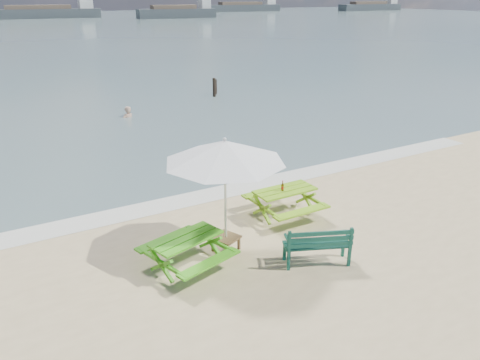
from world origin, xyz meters
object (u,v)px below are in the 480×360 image
picnic_table_right (284,203)px  swimmer (128,124)px  park_bench (317,252)px  side_table (226,243)px  picnic_table_left (187,253)px  beer_bottle (282,187)px  patio_umbrella (225,151)px

picnic_table_right → swimmer: bearing=91.4°
park_bench → swimmer: bearing=88.4°
side_table → picnic_table_left: bearing=-167.2°
park_bench → side_table: size_ratio=2.15×
picnic_table_right → beer_bottle: size_ratio=6.60×
picnic_table_right → beer_bottle: 0.49m
swimmer → park_bench: bearing=-91.6°
picnic_table_left → side_table: size_ratio=2.93×
picnic_table_left → swimmer: size_ratio=1.17×
park_bench → side_table: bearing=134.7°
patio_umbrella → swimmer: (1.83, 13.20, -2.71)m
park_bench → beer_bottle: (0.61, 2.19, 0.58)m
patio_umbrella → swimmer: size_ratio=2.00×
patio_umbrella → swimmer: bearing=82.1°
patio_umbrella → beer_bottle: 2.64m
picnic_table_right → beer_bottle: bearing=-165.9°
side_table → beer_bottle: (2.04, 0.75, 0.67)m
picnic_table_right → swimmer: 12.45m
park_bench → swimmer: size_ratio=0.86×
picnic_table_left → side_table: 1.09m
picnic_table_left → patio_umbrella: 2.28m
picnic_table_right → beer_bottle: beer_bottle is taller
picnic_table_right → park_bench: 2.33m
side_table → beer_bottle: bearing=20.1°
picnic_table_right → side_table: picnic_table_right is taller
side_table → patio_umbrella: size_ratio=0.20×
picnic_table_left → patio_umbrella: bearing=12.8°
picnic_table_right → side_table: 2.28m
picnic_table_left → park_bench: (2.48, -1.20, -0.08)m
park_bench → picnic_table_left: bearing=154.1°
patio_umbrella → beer_bottle: size_ratio=12.79×
park_bench → patio_umbrella: bearing=134.7°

